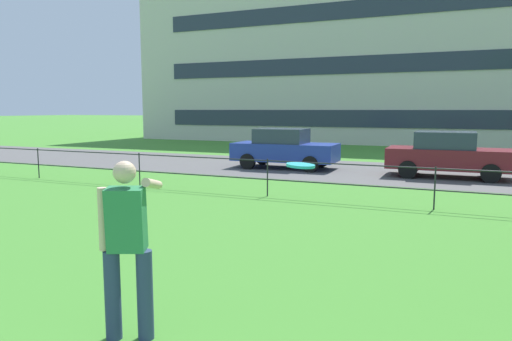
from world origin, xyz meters
TOP-DOWN VIEW (x-y plane):
  - street_strip at (0.00, 18.13)m, footprint 80.00×6.43m
  - park_fence at (0.00, 11.92)m, footprint 33.13×0.04m
  - person_thrower at (-2.38, 4.11)m, footprint 0.48×0.86m
  - frisbee at (-0.79, 4.67)m, footprint 0.30×0.29m
  - car_blue_left at (-5.87, 17.79)m, footprint 4.05×1.92m
  - car_maroon_right at (0.06, 17.65)m, footprint 4.02×1.86m
  - apartment_building_background at (-3.87, 37.64)m, footprint 37.67×13.60m

SIDE VIEW (x-z plane):
  - street_strip at x=0.00m, z-range 0.00..0.01m
  - park_fence at x=0.00m, z-range 0.17..1.17m
  - car_blue_left at x=-5.87m, z-range 0.01..1.55m
  - car_maroon_right at x=0.06m, z-range 0.01..1.55m
  - person_thrower at x=-2.38m, z-range 0.07..1.87m
  - frisbee at x=-0.79m, z-range 1.74..1.78m
  - apartment_building_background at x=-3.87m, z-range 0.00..13.94m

